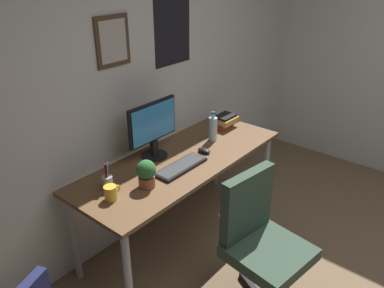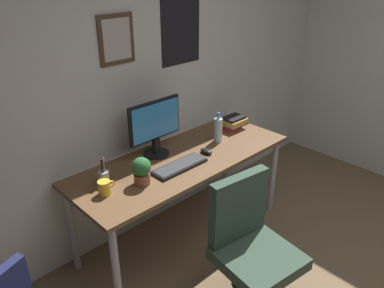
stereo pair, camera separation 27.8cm
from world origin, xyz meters
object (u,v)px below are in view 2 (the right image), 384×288
at_px(coffee_mug_near, 105,188).
at_px(book_stack_left, 233,122).
at_px(monitor, 155,126).
at_px(office_chair, 250,243).
at_px(water_bottle, 218,129).
at_px(keyboard, 180,166).
at_px(computer_mouse, 206,151).
at_px(potted_plant, 141,170).
at_px(pen_cup, 104,177).

xyz_separation_m(coffee_mug_near, book_stack_left, (1.39, 0.11, 0.01)).
bearing_deg(monitor, office_chair, -94.33).
bearing_deg(water_bottle, coffee_mug_near, -178.35).
relative_size(office_chair, keyboard, 2.21).
relative_size(keyboard, computer_mouse, 3.91).
height_order(keyboard, water_bottle, water_bottle).
xyz_separation_m(computer_mouse, potted_plant, (-0.63, -0.01, 0.09)).
height_order(keyboard, book_stack_left, book_stack_left).
xyz_separation_m(keyboard, computer_mouse, (0.30, 0.02, 0.01)).
xyz_separation_m(computer_mouse, coffee_mug_near, (-0.88, 0.05, 0.03)).
xyz_separation_m(coffee_mug_near, pen_cup, (0.06, 0.11, 0.01)).
bearing_deg(keyboard, coffee_mug_near, 172.32).
bearing_deg(office_chair, monitor, 85.67).
xyz_separation_m(keyboard, coffee_mug_near, (-0.58, 0.08, 0.04)).
height_order(computer_mouse, coffee_mug_near, coffee_mug_near).
distance_m(monitor, coffee_mug_near, 0.65).
bearing_deg(pen_cup, potted_plant, -43.15).
bearing_deg(coffee_mug_near, water_bottle, 1.65).
bearing_deg(potted_plant, water_bottle, 6.46).
bearing_deg(book_stack_left, water_bottle, -164.59).
relative_size(keyboard, water_bottle, 1.70).
height_order(coffee_mug_near, potted_plant, potted_plant).
relative_size(computer_mouse, pen_cup, 0.55).
distance_m(keyboard, water_bottle, 0.55).
relative_size(office_chair, book_stack_left, 4.55).
height_order(monitor, water_bottle, monitor).
distance_m(office_chair, keyboard, 0.75).
distance_m(water_bottle, coffee_mug_near, 1.11).
xyz_separation_m(monitor, pen_cup, (-0.53, -0.09, -0.19)).
distance_m(monitor, keyboard, 0.36).
bearing_deg(book_stack_left, office_chair, -134.28).
xyz_separation_m(monitor, keyboard, (-0.01, -0.28, -0.23)).
distance_m(keyboard, coffee_mug_near, 0.58).
relative_size(monitor, coffee_mug_near, 3.84).
distance_m(keyboard, book_stack_left, 0.84).
relative_size(water_bottle, potted_plant, 1.29).
relative_size(office_chair, coffee_mug_near, 7.93).
relative_size(keyboard, book_stack_left, 2.06).
bearing_deg(pen_cup, office_chair, -63.35).
height_order(office_chair, book_stack_left, office_chair).
bearing_deg(potted_plant, coffee_mug_near, 165.29).
height_order(computer_mouse, potted_plant, potted_plant).
bearing_deg(water_bottle, monitor, 161.53).
bearing_deg(pen_cup, keyboard, -19.96).
bearing_deg(book_stack_left, pen_cup, -179.92).
distance_m(monitor, pen_cup, 0.57).
bearing_deg(water_bottle, pen_cup, 175.74).
distance_m(monitor, book_stack_left, 0.83).
bearing_deg(water_bottle, computer_mouse, -159.11).
bearing_deg(monitor, book_stack_left, -6.58).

